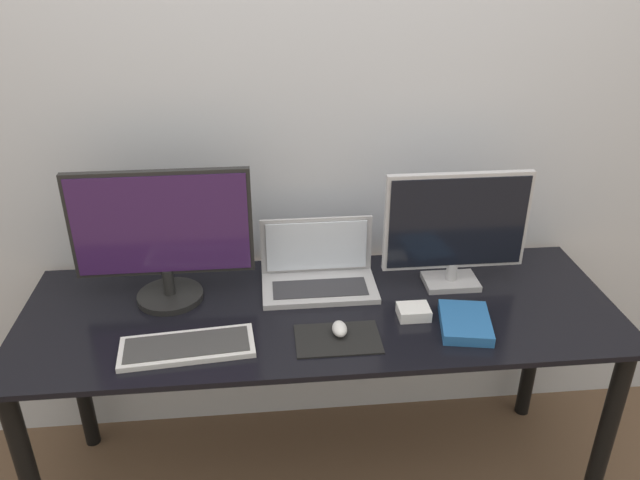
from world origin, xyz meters
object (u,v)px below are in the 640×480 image
at_px(monitor_right, 456,228).
at_px(mouse, 340,329).
at_px(laptop, 318,270).
at_px(power_brick, 414,312).
at_px(book, 465,323).
at_px(monitor_left, 163,235).
at_px(keyboard, 187,347).

xyz_separation_m(monitor_right, mouse, (-0.40, -0.25, -0.19)).
bearing_deg(laptop, power_brick, -38.89).
relative_size(mouse, book, 0.32).
bearing_deg(monitor_left, keyboard, -74.34).
bearing_deg(book, power_brick, 153.57).
distance_m(laptop, keyboard, 0.51).
bearing_deg(laptop, monitor_left, -175.23).
height_order(monitor_right, power_brick, monitor_right).
bearing_deg(mouse, power_brick, 17.18).
height_order(monitor_right, book, monitor_right).
distance_m(monitor_right, power_brick, 0.31).
bearing_deg(monitor_right, power_brick, -133.09).
distance_m(monitor_left, monitor_right, 0.92).
bearing_deg(mouse, keyboard, -176.58).
bearing_deg(keyboard, power_brick, 8.39).
height_order(book, power_brick, power_brick).
relative_size(laptop, power_brick, 3.88).
bearing_deg(power_brick, keyboard, -171.61).
xyz_separation_m(keyboard, book, (0.81, 0.03, 0.01)).
bearing_deg(book, laptop, 144.96).
relative_size(monitor_right, keyboard, 1.20).
xyz_separation_m(monitor_left, laptop, (0.48, 0.04, -0.17)).
height_order(laptop, keyboard, laptop).
xyz_separation_m(monitor_left, book, (0.89, -0.25, -0.21)).
bearing_deg(mouse, book, 0.57).
bearing_deg(power_brick, mouse, -162.82).
relative_size(monitor_right, power_brick, 4.85).
relative_size(monitor_left, mouse, 7.84).
bearing_deg(monitor_left, laptop, 4.77).
bearing_deg(monitor_left, power_brick, -13.39).
bearing_deg(mouse, laptop, 96.68).
height_order(monitor_left, keyboard, monitor_left).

